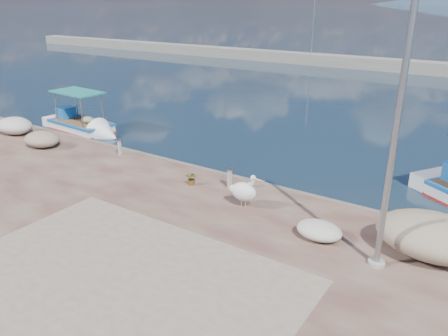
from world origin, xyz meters
TOP-DOWN VIEW (x-y plane):
  - ground at (0.00, 0.00)m, footprint 1400.00×1400.00m
  - quay_patch at (1.00, -3.00)m, footprint 9.00×7.00m
  - breakwater at (-0.00, 40.00)m, footprint 120.00×2.20m
  - boat_left at (-12.14, 7.06)m, footprint 5.60×2.15m
  - pelican at (1.43, 2.88)m, footprint 1.25×0.71m
  - lamp_post at (6.18, 1.87)m, footprint 0.44×0.96m
  - bollard_near at (0.18, 3.91)m, footprint 0.25×0.25m
  - bollard_far at (-6.01, 4.31)m, footprint 0.24×0.24m
  - potted_plant at (-1.19, 3.38)m, footprint 0.54×0.49m
  - net_pile_a at (-13.04, 3.61)m, footprint 2.10×1.53m
  - net_pile_c at (7.26, 3.14)m, footprint 3.00×2.14m
  - net_pile_d at (4.37, 2.29)m, footprint 1.37×1.03m
  - net_pile_b at (-9.97, 3.10)m, footprint 1.85×1.44m

SIDE VIEW (x-z plane):
  - ground at x=0.00m, z-range 0.00..0.00m
  - boat_left at x=-12.14m, z-range -1.11..1.53m
  - quay_patch at x=1.00m, z-range 0.50..0.51m
  - breakwater at x=0.00m, z-range -3.15..4.35m
  - net_pile_d at x=4.37m, z-range 0.50..1.01m
  - potted_plant at x=-1.19m, z-range 0.50..1.02m
  - net_pile_b at x=-9.97m, z-range 0.50..1.22m
  - bollard_far at x=-6.01m, z-range 0.53..1.26m
  - bollard_near at x=0.18m, z-range 0.53..1.31m
  - net_pile_a at x=-13.04m, z-range 0.50..1.36m
  - pelican at x=1.43m, z-range 0.47..1.66m
  - net_pile_c at x=7.26m, z-range 0.50..1.68m
  - lamp_post at x=6.18m, z-range 0.30..7.30m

